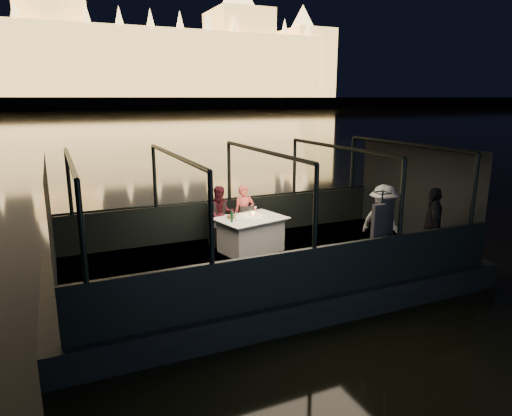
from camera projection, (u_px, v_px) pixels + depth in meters
name	position (u px, v px, depth m)	size (l,w,h in m)	color
river_water	(73.00, 120.00, 80.72)	(500.00, 500.00, 0.00)	black
boat_hull	(264.00, 282.00, 9.73)	(8.60, 4.40, 1.00)	black
boat_deck	(264.00, 261.00, 9.61)	(8.00, 4.00, 0.04)	black
gunwale_port	(230.00, 218.00, 11.28)	(8.00, 0.08, 0.90)	black
gunwale_starboard	(314.00, 273.00, 7.73)	(8.00, 0.08, 0.90)	black
cabin_glass_port	(229.00, 172.00, 11.01)	(8.00, 0.02, 1.40)	#99B2B2
cabin_glass_starboard	(316.00, 207.00, 7.46)	(8.00, 0.02, 1.40)	#99B2B2
cabin_roof_glass	(264.00, 151.00, 9.07)	(8.00, 4.00, 0.02)	#99B2B2
end_wall_fore	(51.00, 230.00, 7.75)	(0.02, 4.00, 2.30)	black
end_wall_aft	(415.00, 192.00, 10.92)	(0.02, 4.00, 2.30)	black
canopy_ribs	(264.00, 207.00, 9.34)	(8.00, 4.00, 2.30)	black
embankment	(57.00, 104.00, 195.86)	(400.00, 140.00, 6.00)	#423D33
parliament_building	(51.00, 23.00, 158.20)	(220.00, 32.00, 60.00)	#F2D18C
dining_table_central	(251.00, 234.00, 10.11)	(1.45, 1.05, 0.77)	white
chair_port_left	(220.00, 225.00, 10.60)	(0.44, 0.44, 0.93)	black
chair_port_right	(251.00, 226.00, 10.58)	(0.40, 0.40, 0.86)	black
coat_stand	(380.00, 233.00, 8.47)	(0.47, 0.38, 1.70)	black
person_woman_coral	(244.00, 210.00, 10.84)	(0.48, 0.32, 1.33)	#E85854
person_man_maroon	(221.00, 211.00, 10.74)	(0.64, 0.50, 1.33)	#45131E
passenger_stripe	(383.00, 222.00, 9.38)	(1.05, 0.59, 1.63)	white
passenger_dark	(432.00, 224.00, 9.21)	(0.95, 0.40, 1.61)	black
wine_bottle	(232.00, 215.00, 9.68)	(0.06, 0.06, 0.28)	#13361E
bread_basket	(231.00, 217.00, 9.99)	(0.18, 0.18, 0.07)	brown
amber_candle	(253.00, 214.00, 10.24)	(0.05, 0.05, 0.08)	#FF923F
plate_near	(267.00, 216.00, 10.18)	(0.27, 0.27, 0.02)	white
plate_far	(230.00, 216.00, 10.16)	(0.26, 0.26, 0.02)	white
wine_glass_white	(236.00, 216.00, 9.79)	(0.06, 0.06, 0.18)	silver
wine_glass_red	(256.00, 210.00, 10.30)	(0.06, 0.06, 0.18)	silver
wine_glass_empty	(250.00, 214.00, 9.96)	(0.06, 0.06, 0.19)	silver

